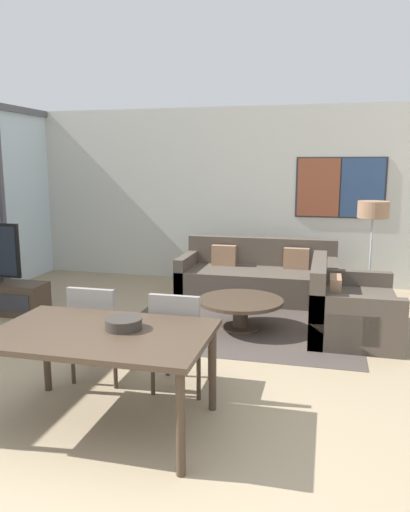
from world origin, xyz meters
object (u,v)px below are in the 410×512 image
(sofa_side, at_px, (346,310))
(dining_chair_centre, at_px, (179,335))
(dining_table, at_px, (101,341))
(floor_lamp, at_px, (373,216))
(dining_chair_left, at_px, (99,327))
(fruit_bowl, at_px, (124,323))
(sofa_main, at_px, (258,279))
(coffee_table, at_px, (241,306))

(sofa_side, height_order, dining_chair_centre, dining_chair_centre)
(dining_table, bearing_deg, floor_lamp, 60.51)
(dining_chair_left, relative_size, dining_chair_centre, 1.00)
(dining_chair_centre, bearing_deg, fruit_bowl, -111.44)
(floor_lamp, bearing_deg, sofa_main, 174.62)
(coffee_table, xyz_separation_m, dining_chair_centre, (-0.23, -1.73, 0.22))
(sofa_side, relative_size, dining_chair_centre, 1.61)
(sofa_side, distance_m, dining_chair_centre, 2.36)
(fruit_bowl, bearing_deg, dining_table, -146.87)
(fruit_bowl, bearing_deg, sofa_side, 56.35)
(coffee_table, bearing_deg, floor_lamp, 41.18)
(sofa_side, height_order, dining_chair_left, dining_chair_left)
(floor_lamp, bearing_deg, dining_chair_left, -129.57)
(dining_table, height_order, dining_chair_left, dining_chair_left)
(sofa_main, height_order, coffee_table, sofa_main)
(sofa_side, height_order, coffee_table, sofa_side)
(coffee_table, relative_size, dining_chair_left, 1.14)
(sofa_side, bearing_deg, fruit_bowl, 146.35)
(sofa_main, height_order, dining_chair_left, dining_chair_left)
(coffee_table, bearing_deg, sofa_main, 90.00)
(fruit_bowl, relative_size, floor_lamp, 0.19)
(sofa_main, bearing_deg, fruit_bowl, -96.91)
(dining_table, distance_m, floor_lamp, 4.35)
(floor_lamp, bearing_deg, dining_table, -119.49)
(dining_table, height_order, floor_lamp, floor_lamp)
(coffee_table, distance_m, dining_table, 2.52)
(sofa_main, xyz_separation_m, sofa_side, (1.19, -1.33, 0.00))
(dining_chair_centre, bearing_deg, floor_lamp, 60.28)
(sofa_main, bearing_deg, dining_chair_left, -107.12)
(dining_table, bearing_deg, sofa_main, 81.24)
(dining_chair_left, xyz_separation_m, dining_chair_centre, (0.75, -0.04, 0.00))
(dining_table, xyz_separation_m, fruit_bowl, (0.14, 0.09, 0.12))
(sofa_side, bearing_deg, dining_table, 145.15)
(sofa_main, distance_m, dining_chair_centre, 3.22)
(dining_chair_centre, height_order, fruit_bowl, dining_chair_centre)
(dining_table, distance_m, dining_chair_left, 0.84)
(dining_table, distance_m, dining_chair_centre, 0.80)
(dining_chair_left, relative_size, fruit_bowl, 3.23)
(sofa_main, relative_size, floor_lamp, 1.55)
(fruit_bowl, xyz_separation_m, floor_lamp, (1.98, 3.66, 0.46))
(dining_chair_left, xyz_separation_m, fruit_bowl, (0.51, -0.64, 0.28))
(dining_chair_left, xyz_separation_m, floor_lamp, (2.50, 3.02, 0.74))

